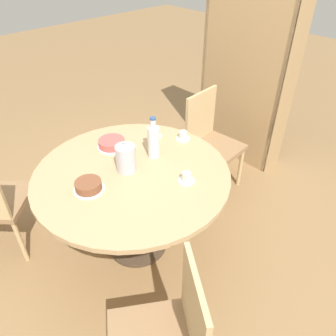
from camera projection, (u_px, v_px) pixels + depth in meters
ground_plane at (138, 244)px, 2.65m from camera, size 14.00×14.00×0.00m
dining_table at (133, 186)px, 2.29m from camera, size 1.33×1.33×0.73m
chair_a at (211, 140)px, 2.99m from camera, size 0.45×0.45×0.93m
bookshelf at (246, 68)px, 3.18m from camera, size 0.92×0.28×1.96m
coffee_pot at (126, 157)px, 2.17m from camera, size 0.13×0.13×0.23m
water_bottle at (154, 141)px, 2.29m from camera, size 0.08×0.08×0.31m
cake_main at (112, 144)px, 2.44m from camera, size 0.22×0.22×0.06m
cake_second at (89, 186)px, 2.04m from camera, size 0.20×0.20×0.07m
cup_a at (186, 178)px, 2.11m from camera, size 0.11×0.11×0.07m
cup_b at (183, 136)px, 2.53m from camera, size 0.11×0.11×0.07m
cup_c at (155, 133)px, 2.56m from camera, size 0.11×0.11×0.07m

